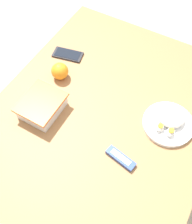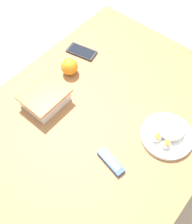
{
  "view_description": "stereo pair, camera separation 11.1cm",
  "coord_description": "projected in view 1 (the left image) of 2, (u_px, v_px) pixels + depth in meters",
  "views": [
    {
      "loc": [
        -0.53,
        -0.27,
        1.7
      ],
      "look_at": [
        -0.02,
        0.02,
        0.76
      ],
      "focal_mm": 42.0,
      "sensor_mm": 36.0,
      "label": 1
    },
    {
      "loc": [
        -0.47,
        -0.36,
        1.7
      ],
      "look_at": [
        -0.02,
        0.02,
        0.76
      ],
      "focal_mm": 42.0,
      "sensor_mm": 36.0,
      "label": 2
    }
  ],
  "objects": [
    {
      "name": "orange_fruit",
      "position": [
        60.0,
        71.0,
        1.22
      ],
      "size": [
        0.08,
        0.08,
        0.08
      ],
      "color": "orange",
      "rests_on": "table"
    },
    {
      "name": "ground_plane",
      "position": [
        100.0,
        172.0,
        1.75
      ],
      "size": [
        10.0,
        10.0,
        0.0
      ],
      "primitive_type": "plane",
      "color": "#B2A899"
    },
    {
      "name": "cell_phone",
      "position": [
        68.0,
        54.0,
        1.32
      ],
      "size": [
        0.1,
        0.16,
        0.01
      ],
      "color": "#232328",
      "rests_on": "table"
    },
    {
      "name": "table",
      "position": [
        102.0,
        123.0,
        1.19
      ],
      "size": [
        1.21,
        0.93,
        0.73
      ],
      "color": "#996B42",
      "rests_on": "ground_plane"
    },
    {
      "name": "food_container",
      "position": [
        42.0,
        107.0,
        1.12
      ],
      "size": [
        0.19,
        0.16,
        0.07
      ],
      "color": "white",
      "rests_on": "table"
    },
    {
      "name": "rice_plate",
      "position": [
        169.0,
        121.0,
        1.09
      ],
      "size": [
        0.22,
        0.22,
        0.06
      ],
      "color": "white",
      "rests_on": "table"
    },
    {
      "name": "candy_bar",
      "position": [
        121.0,
        158.0,
        1.02
      ],
      "size": [
        0.06,
        0.13,
        0.02
      ],
      "color": "#334C9E",
      "rests_on": "table"
    }
  ]
}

